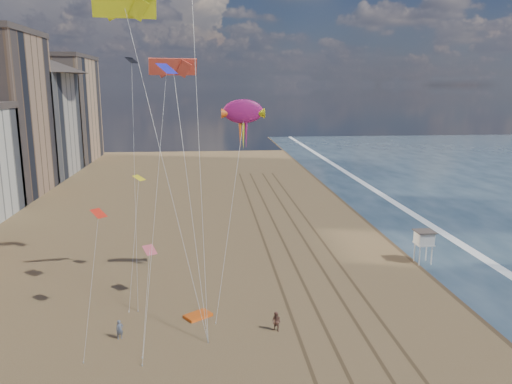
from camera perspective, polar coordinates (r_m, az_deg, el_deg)
wet_sand at (r=68.77m, az=17.98°, el=-4.93°), size 260.00×260.00×0.00m
foam at (r=70.52m, az=21.12°, el=-4.74°), size 260.00×260.00×0.00m
tracks at (r=54.84m, az=6.06°, el=-8.73°), size 7.68×120.00×0.01m
lifeguard_stand at (r=58.41m, az=18.66°, el=-5.04°), size 2.07×2.07×3.73m
grounded_kite at (r=44.30m, az=-6.65°, el=-13.84°), size 2.60×2.41×0.25m
show_kite at (r=46.38m, az=-1.49°, el=9.14°), size 4.07×4.38×19.32m
kite_flyer_a at (r=41.77m, az=-15.32°, el=-14.92°), size 0.67×0.58×1.54m
kite_flyer_b at (r=41.47m, az=2.35°, el=-14.59°), size 1.02×0.99×1.65m
small_kites at (r=45.51m, az=-13.06°, el=4.84°), size 7.74×11.82×17.90m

